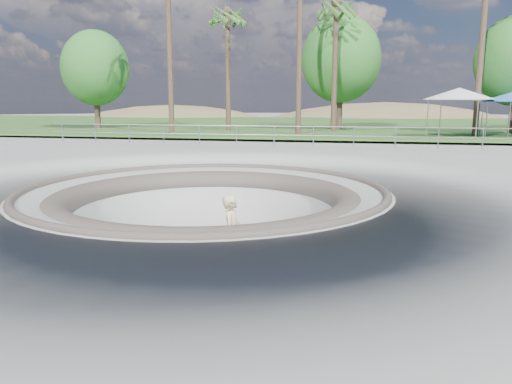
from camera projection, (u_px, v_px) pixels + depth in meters
ground at (205, 189)px, 14.06m from camera, size 180.00×180.00×0.00m
skate_bowl at (206, 252)px, 14.40m from camera, size 14.00×14.00×4.10m
grass_strip at (312, 124)px, 46.79m from camera, size 180.00×36.00×0.12m
distant_hills at (353, 169)px, 69.71m from camera, size 103.20×45.00×28.60m
safety_railing at (274, 136)px, 25.50m from camera, size 25.00×0.06×1.03m
skateboard at (232, 273)px, 12.64m from camera, size 0.88×0.52×0.09m
skater at (232, 234)px, 12.45m from camera, size 0.48×0.73×2.00m
canopy_white at (459, 94)px, 29.39m from camera, size 5.29×5.29×2.92m
palm_b at (227, 19)px, 35.25m from camera, size 2.60×2.60×9.25m
palm_d at (336, 11)px, 33.79m from camera, size 2.60×2.60×9.58m
bushy_tree_left at (95, 68)px, 38.93m from camera, size 5.32×4.83×7.67m
bushy_tree_mid at (341, 59)px, 37.47m from camera, size 5.95×5.41×8.59m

